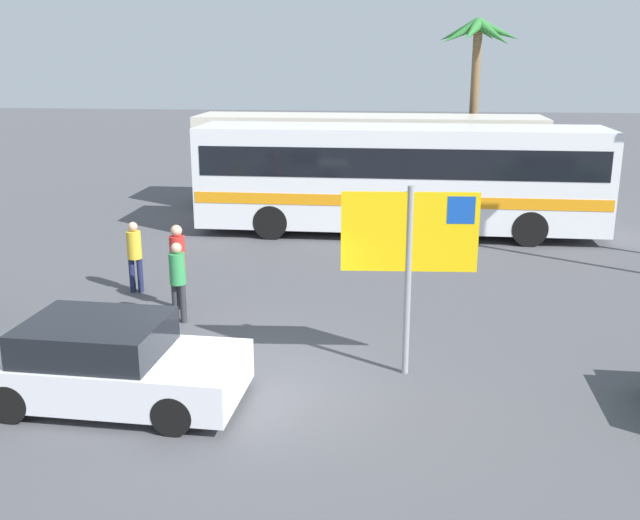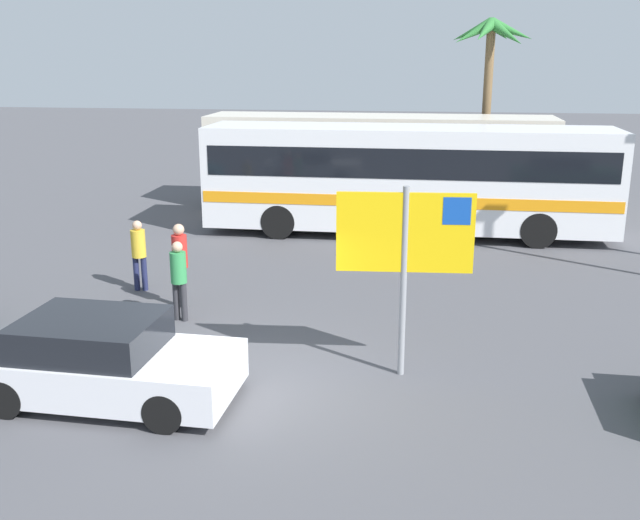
{
  "view_description": "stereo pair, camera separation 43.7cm",
  "coord_description": "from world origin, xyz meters",
  "px_view_note": "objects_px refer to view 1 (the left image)",
  "views": [
    {
      "loc": [
        2.28,
        -10.77,
        5.19
      ],
      "look_at": [
        0.73,
        2.9,
        1.3
      ],
      "focal_mm": 40.86,
      "sensor_mm": 36.0,
      "label": 1
    },
    {
      "loc": [
        2.71,
        -10.71,
        5.19
      ],
      "look_at": [
        0.73,
        2.9,
        1.3
      ],
      "focal_mm": 40.86,
      "sensor_mm": 36.0,
      "label": 2
    }
  ],
  "objects_px": {
    "bus_front_coach": "(399,174)",
    "pedestrian_by_bus": "(178,259)",
    "pedestrian_near_sign": "(134,251)",
    "bus_rear_coach": "(368,156)",
    "ferry_sign": "(412,240)",
    "car_white": "(108,364)",
    "pedestrian_crossing_lot": "(178,276)"
  },
  "relations": [
    {
      "from": "bus_front_coach",
      "to": "pedestrian_by_bus",
      "type": "bearing_deg",
      "value": -121.58
    },
    {
      "from": "pedestrian_by_bus",
      "to": "bus_front_coach",
      "type": "bearing_deg",
      "value": 173.08
    },
    {
      "from": "pedestrian_near_sign",
      "to": "pedestrian_by_bus",
      "type": "bearing_deg",
      "value": -134.89
    },
    {
      "from": "bus_front_coach",
      "to": "pedestrian_by_bus",
      "type": "relative_size",
      "value": 6.52
    },
    {
      "from": "bus_rear_coach",
      "to": "ferry_sign",
      "type": "distance_m",
      "value": 14.0
    },
    {
      "from": "ferry_sign",
      "to": "car_white",
      "type": "distance_m",
      "value": 5.13
    },
    {
      "from": "ferry_sign",
      "to": "pedestrian_crossing_lot",
      "type": "height_order",
      "value": "ferry_sign"
    },
    {
      "from": "pedestrian_near_sign",
      "to": "pedestrian_by_bus",
      "type": "relative_size",
      "value": 0.9
    },
    {
      "from": "pedestrian_crossing_lot",
      "to": "bus_rear_coach",
      "type": "bearing_deg",
      "value": -0.63
    },
    {
      "from": "bus_rear_coach",
      "to": "pedestrian_by_bus",
      "type": "height_order",
      "value": "bus_rear_coach"
    },
    {
      "from": "bus_rear_coach",
      "to": "pedestrian_crossing_lot",
      "type": "bearing_deg",
      "value": -104.82
    },
    {
      "from": "ferry_sign",
      "to": "car_white",
      "type": "xyz_separation_m",
      "value": [
        -4.57,
        -1.59,
        -1.69
      ]
    },
    {
      "from": "bus_rear_coach",
      "to": "car_white",
      "type": "height_order",
      "value": "bus_rear_coach"
    },
    {
      "from": "pedestrian_near_sign",
      "to": "ferry_sign",
      "type": "bearing_deg",
      "value": -129.35
    },
    {
      "from": "bus_front_coach",
      "to": "pedestrian_crossing_lot",
      "type": "bearing_deg",
      "value": -117.84
    },
    {
      "from": "pedestrian_crossing_lot",
      "to": "pedestrian_by_bus",
      "type": "xyz_separation_m",
      "value": [
        -0.23,
        0.77,
        0.12
      ]
    },
    {
      "from": "pedestrian_by_bus",
      "to": "pedestrian_near_sign",
      "type": "bearing_deg",
      "value": -102.14
    },
    {
      "from": "ferry_sign",
      "to": "pedestrian_crossing_lot",
      "type": "bearing_deg",
      "value": 152.71
    },
    {
      "from": "ferry_sign",
      "to": "pedestrian_by_bus",
      "type": "bearing_deg",
      "value": 146.24
    },
    {
      "from": "bus_front_coach",
      "to": "pedestrian_near_sign",
      "type": "height_order",
      "value": "bus_front_coach"
    },
    {
      "from": "bus_rear_coach",
      "to": "pedestrian_crossing_lot",
      "type": "height_order",
      "value": "bus_rear_coach"
    },
    {
      "from": "bus_rear_coach",
      "to": "ferry_sign",
      "type": "height_order",
      "value": "ferry_sign"
    },
    {
      "from": "bus_front_coach",
      "to": "pedestrian_by_bus",
      "type": "height_order",
      "value": "bus_front_coach"
    },
    {
      "from": "bus_front_coach",
      "to": "car_white",
      "type": "relative_size",
      "value": 2.93
    },
    {
      "from": "bus_rear_coach",
      "to": "pedestrian_near_sign",
      "type": "bearing_deg",
      "value": -114.7
    },
    {
      "from": "bus_front_coach",
      "to": "car_white",
      "type": "height_order",
      "value": "bus_front_coach"
    },
    {
      "from": "bus_rear_coach",
      "to": "pedestrian_by_bus",
      "type": "relative_size",
      "value": 6.52
    },
    {
      "from": "pedestrian_crossing_lot",
      "to": "car_white",
      "type": "bearing_deg",
      "value": -166.05
    },
    {
      "from": "bus_front_coach",
      "to": "ferry_sign",
      "type": "height_order",
      "value": "ferry_sign"
    },
    {
      "from": "ferry_sign",
      "to": "pedestrian_by_bus",
      "type": "xyz_separation_m",
      "value": [
        -4.78,
        2.72,
        -1.25
      ]
    },
    {
      "from": "pedestrian_crossing_lot",
      "to": "pedestrian_by_bus",
      "type": "relative_size",
      "value": 0.9
    },
    {
      "from": "pedestrian_crossing_lot",
      "to": "pedestrian_near_sign",
      "type": "distance_m",
      "value": 2.33
    }
  ]
}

